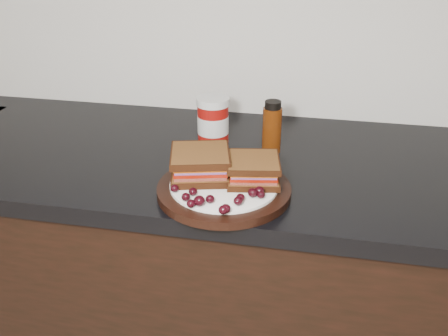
# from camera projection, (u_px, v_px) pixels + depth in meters

# --- Properties ---
(base_cabinets) EXTENTS (3.96, 0.58, 0.86)m
(base_cabinets) POSITION_uv_depth(u_px,v_px,m) (252.00, 308.00, 1.41)
(base_cabinets) COLOR black
(base_cabinets) RESTS_ON ground_plane
(countertop) EXTENTS (3.98, 0.60, 0.04)m
(countertop) POSITION_uv_depth(u_px,v_px,m) (257.00, 166.00, 1.21)
(countertop) COLOR black
(countertop) RESTS_ON base_cabinets
(plate) EXTENTS (0.28, 0.28, 0.02)m
(plate) POSITION_uv_depth(u_px,v_px,m) (224.00, 190.00, 1.04)
(plate) COLOR black
(plate) RESTS_ON countertop
(sandwich_left) EXTENTS (0.15, 0.15, 0.06)m
(sandwich_left) POSITION_uv_depth(u_px,v_px,m) (200.00, 164.00, 1.05)
(sandwich_left) COLOR brown
(sandwich_left) RESTS_ON plate
(sandwich_right) EXTENTS (0.12, 0.12, 0.05)m
(sandwich_right) POSITION_uv_depth(u_px,v_px,m) (253.00, 170.00, 1.04)
(sandwich_right) COLOR brown
(sandwich_right) RESTS_ON plate
(grape_0) EXTENTS (0.02, 0.02, 0.02)m
(grape_0) POSITION_uv_depth(u_px,v_px,m) (175.00, 188.00, 1.00)
(grape_0) COLOR black
(grape_0) RESTS_ON plate
(grape_1) EXTENTS (0.02, 0.02, 0.02)m
(grape_1) POSITION_uv_depth(u_px,v_px,m) (193.00, 192.00, 0.99)
(grape_1) COLOR black
(grape_1) RESTS_ON plate
(grape_2) EXTENTS (0.02, 0.02, 0.02)m
(grape_2) POSITION_uv_depth(u_px,v_px,m) (186.00, 197.00, 0.97)
(grape_2) COLOR black
(grape_2) RESTS_ON plate
(grape_3) EXTENTS (0.02, 0.02, 0.02)m
(grape_3) POSITION_uv_depth(u_px,v_px,m) (191.00, 204.00, 0.95)
(grape_3) COLOR black
(grape_3) RESTS_ON plate
(grape_4) EXTENTS (0.02, 0.02, 0.02)m
(grape_4) POSITION_uv_depth(u_px,v_px,m) (199.00, 201.00, 0.95)
(grape_4) COLOR black
(grape_4) RESTS_ON plate
(grape_5) EXTENTS (0.02, 0.02, 0.02)m
(grape_5) POSITION_uv_depth(u_px,v_px,m) (210.00, 199.00, 0.96)
(grape_5) COLOR black
(grape_5) RESTS_ON plate
(grape_6) EXTENTS (0.02, 0.02, 0.02)m
(grape_6) POSITION_uv_depth(u_px,v_px,m) (223.00, 210.00, 0.93)
(grape_6) COLOR black
(grape_6) RESTS_ON plate
(grape_7) EXTENTS (0.02, 0.02, 0.02)m
(grape_7) POSITION_uv_depth(u_px,v_px,m) (226.00, 209.00, 0.93)
(grape_7) COLOR black
(grape_7) RESTS_ON plate
(grape_8) EXTENTS (0.02, 0.02, 0.02)m
(grape_8) POSITION_uv_depth(u_px,v_px,m) (238.00, 201.00, 0.96)
(grape_8) COLOR black
(grape_8) RESTS_ON plate
(grape_9) EXTENTS (0.02, 0.02, 0.02)m
(grape_9) POSITION_uv_depth(u_px,v_px,m) (240.00, 198.00, 0.97)
(grape_9) COLOR black
(grape_9) RESTS_ON plate
(grape_10) EXTENTS (0.02, 0.02, 0.02)m
(grape_10) POSITION_uv_depth(u_px,v_px,m) (261.00, 195.00, 0.98)
(grape_10) COLOR black
(grape_10) RESTS_ON plate
(grape_11) EXTENTS (0.02, 0.02, 0.02)m
(grape_11) POSITION_uv_depth(u_px,v_px,m) (253.00, 193.00, 0.98)
(grape_11) COLOR black
(grape_11) RESTS_ON plate
(grape_12) EXTENTS (0.02, 0.02, 0.02)m
(grape_12) POSITION_uv_depth(u_px,v_px,m) (259.00, 191.00, 0.99)
(grape_12) COLOR black
(grape_12) RESTS_ON plate
(grape_13) EXTENTS (0.02, 0.02, 0.02)m
(grape_13) POSITION_uv_depth(u_px,v_px,m) (272.00, 183.00, 1.02)
(grape_13) COLOR black
(grape_13) RESTS_ON plate
(grape_14) EXTENTS (0.02, 0.02, 0.02)m
(grape_14) POSITION_uv_depth(u_px,v_px,m) (264.00, 178.00, 1.04)
(grape_14) COLOR black
(grape_14) RESTS_ON plate
(grape_15) EXTENTS (0.02, 0.02, 0.02)m
(grape_15) POSITION_uv_depth(u_px,v_px,m) (252.00, 176.00, 1.05)
(grape_15) COLOR black
(grape_15) RESTS_ON plate
(grape_16) EXTENTS (0.02, 0.02, 0.02)m
(grape_16) POSITION_uv_depth(u_px,v_px,m) (214.00, 165.00, 1.09)
(grape_16) COLOR black
(grape_16) RESTS_ON plate
(grape_17) EXTENTS (0.02, 0.02, 0.02)m
(grape_17) POSITION_uv_depth(u_px,v_px,m) (207.00, 169.00, 1.08)
(grape_17) COLOR black
(grape_17) RESTS_ON plate
(grape_18) EXTENTS (0.02, 0.02, 0.02)m
(grape_18) POSITION_uv_depth(u_px,v_px,m) (194.00, 168.00, 1.08)
(grape_18) COLOR black
(grape_18) RESTS_ON plate
(grape_19) EXTENTS (0.02, 0.02, 0.02)m
(grape_19) POSITION_uv_depth(u_px,v_px,m) (193.00, 171.00, 1.07)
(grape_19) COLOR black
(grape_19) RESTS_ON plate
(grape_20) EXTENTS (0.02, 0.02, 0.02)m
(grape_20) POSITION_uv_depth(u_px,v_px,m) (193.00, 180.00, 1.03)
(grape_20) COLOR black
(grape_20) RESTS_ON plate
(grape_21) EXTENTS (0.02, 0.02, 0.02)m
(grape_21) POSITION_uv_depth(u_px,v_px,m) (196.00, 182.00, 1.03)
(grape_21) COLOR black
(grape_21) RESTS_ON plate
(grape_22) EXTENTS (0.02, 0.02, 0.02)m
(grape_22) POSITION_uv_depth(u_px,v_px,m) (206.00, 172.00, 1.06)
(grape_22) COLOR black
(grape_22) RESTS_ON plate
(grape_23) EXTENTS (0.02, 0.02, 0.02)m
(grape_23) POSITION_uv_depth(u_px,v_px,m) (187.00, 170.00, 1.07)
(grape_23) COLOR black
(grape_23) RESTS_ON plate
(grape_24) EXTENTS (0.02, 0.02, 0.02)m
(grape_24) POSITION_uv_depth(u_px,v_px,m) (192.00, 176.00, 1.05)
(grape_24) COLOR black
(grape_24) RESTS_ON plate
(condiment_jar) EXTENTS (0.10, 0.10, 0.12)m
(condiment_jar) POSITION_uv_depth(u_px,v_px,m) (213.00, 121.00, 1.25)
(condiment_jar) COLOR maroon
(condiment_jar) RESTS_ON countertop
(oil_bottle) EXTENTS (0.05, 0.05, 0.13)m
(oil_bottle) POSITION_uv_depth(u_px,v_px,m) (272.00, 127.00, 1.21)
(oil_bottle) COLOR #4F2007
(oil_bottle) RESTS_ON countertop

